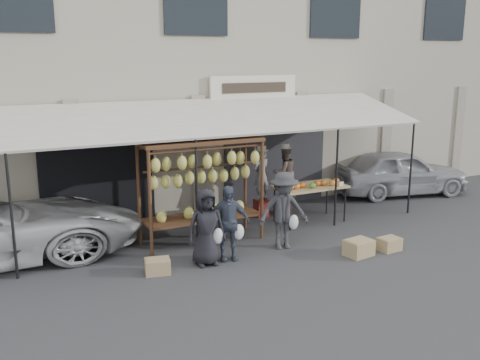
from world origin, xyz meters
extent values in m
plane|color=#2D2D30|center=(0.00, 0.00, 0.00)|extent=(90.00, 90.00, 0.00)
cube|color=#A59A8B|center=(0.00, 6.50, 3.50)|extent=(24.00, 6.00, 7.00)
cube|color=#232328|center=(2.20, 3.46, 1.25)|extent=(3.00, 0.10, 2.50)
cube|color=black|center=(-2.50, 3.46, 1.25)|extent=(2.60, 0.10, 2.50)
cube|color=silver|center=(1.50, 3.40, 3.15)|extent=(2.40, 0.10, 0.60)
cube|color=beige|center=(0.00, 2.30, 2.60)|extent=(10.00, 2.34, 0.63)
cylinder|color=black|center=(-4.50, 1.15, 1.15)|extent=(0.05, 0.05, 2.30)
cylinder|color=black|center=(-1.00, 1.15, 1.15)|extent=(0.05, 0.05, 2.30)
cylinder|color=black|center=(2.50, 1.15, 1.15)|extent=(0.05, 0.05, 2.30)
cylinder|color=black|center=(4.80, 1.15, 1.15)|extent=(0.05, 0.05, 2.30)
cylinder|color=#4E3119|center=(-2.00, 1.11, 1.10)|extent=(0.07, 0.07, 2.20)
cylinder|color=#4E3119|center=(0.50, 1.11, 1.10)|extent=(0.07, 0.07, 2.20)
cylinder|color=#4E3119|center=(-2.00, 1.91, 1.10)|extent=(0.07, 0.07, 2.20)
cylinder|color=#4E3119|center=(0.50, 1.91, 1.10)|extent=(0.07, 0.07, 2.20)
cube|color=#4E3119|center=(-0.75, 1.51, 2.20)|extent=(2.60, 0.90, 0.07)
cylinder|color=#4E3119|center=(-0.75, 1.16, 2.08)|extent=(2.50, 0.05, 0.05)
cylinder|color=#4E3119|center=(-0.75, 1.86, 2.08)|extent=(2.50, 0.05, 0.05)
cylinder|color=#4E3119|center=(-0.75, 1.51, 1.65)|extent=(2.50, 0.05, 0.05)
cube|color=#4E3119|center=(-0.75, 1.51, 0.55)|extent=(2.50, 0.80, 0.05)
ellipsoid|color=#F0EA6A|center=(-1.85, 1.16, 1.84)|extent=(0.20, 0.18, 0.30)
ellipsoid|color=#F0EA6A|center=(-1.57, 1.31, 1.82)|extent=(0.20, 0.18, 0.30)
ellipsoid|color=#F0EA6A|center=(-1.30, 1.16, 1.85)|extent=(0.20, 0.18, 0.30)
ellipsoid|color=#F0EA6A|center=(-1.02, 1.31, 1.83)|extent=(0.20, 0.18, 0.30)
ellipsoid|color=#F0EA6A|center=(-0.75, 1.16, 1.82)|extent=(0.20, 0.18, 0.30)
ellipsoid|color=#F0EA6A|center=(-0.47, 1.31, 1.83)|extent=(0.20, 0.18, 0.30)
ellipsoid|color=#F0EA6A|center=(-0.20, 1.16, 1.86)|extent=(0.20, 0.18, 0.30)
ellipsoid|color=#F0EA6A|center=(0.08, 1.31, 1.81)|extent=(0.20, 0.18, 0.30)
ellipsoid|color=#F0EA6A|center=(0.35, 1.16, 1.82)|extent=(0.20, 0.18, 0.30)
ellipsoid|color=#F0EA6A|center=(-1.80, 1.51, 1.42)|extent=(0.20, 0.18, 0.30)
ellipsoid|color=#F0EA6A|center=(-1.53, 1.51, 1.41)|extent=(0.20, 0.18, 0.30)
ellipsoid|color=#F0EA6A|center=(-1.27, 1.51, 1.40)|extent=(0.20, 0.18, 0.30)
ellipsoid|color=#F0EA6A|center=(-1.01, 1.51, 1.44)|extent=(0.20, 0.18, 0.30)
ellipsoid|color=#F0EA6A|center=(-0.75, 1.51, 1.44)|extent=(0.20, 0.18, 0.30)
ellipsoid|color=#F0EA6A|center=(-0.48, 1.51, 1.42)|extent=(0.20, 0.18, 0.30)
ellipsoid|color=#F0EA6A|center=(-0.22, 1.51, 1.41)|extent=(0.20, 0.18, 0.30)
ellipsoid|color=#F0EA6A|center=(0.04, 1.51, 1.43)|extent=(0.20, 0.18, 0.30)
ellipsoid|color=#F0EA6A|center=(0.30, 1.51, 1.44)|extent=(0.20, 0.18, 0.30)
cube|color=tan|center=(2.13, 1.67, 0.88)|extent=(1.70, 0.90, 0.05)
cylinder|color=black|center=(1.36, 1.30, 0.42)|extent=(0.04, 0.04, 0.85)
cylinder|color=black|center=(2.90, 1.30, 0.42)|extent=(0.04, 0.04, 0.85)
cylinder|color=black|center=(1.36, 2.04, 0.42)|extent=(0.04, 0.04, 0.85)
cylinder|color=black|center=(2.90, 2.04, 0.42)|extent=(0.04, 0.04, 0.85)
ellipsoid|color=orange|center=(1.47, 1.50, 0.97)|extent=(0.18, 0.14, 0.14)
ellipsoid|color=orange|center=(1.64, 1.51, 0.97)|extent=(0.18, 0.14, 0.14)
ellipsoid|color=orange|center=(1.83, 1.55, 0.97)|extent=(0.18, 0.14, 0.14)
ellipsoid|color=#598C33|center=(2.03, 1.42, 0.97)|extent=(0.18, 0.14, 0.14)
ellipsoid|color=#B25919|center=(2.25, 1.55, 0.97)|extent=(0.18, 0.14, 0.14)
ellipsoid|color=#B25919|center=(2.41, 1.51, 0.97)|extent=(0.18, 0.14, 0.14)
ellipsoid|color=orange|center=(2.58, 1.41, 0.97)|extent=(0.18, 0.14, 0.14)
ellipsoid|color=#B25919|center=(2.80, 1.56, 0.97)|extent=(0.18, 0.14, 0.14)
imported|color=gray|center=(1.30, 2.60, 1.07)|extent=(0.52, 0.39, 1.29)
imported|color=brown|center=(1.93, 2.53, 1.08)|extent=(0.66, 0.53, 1.32)
imported|color=black|center=(-1.17, 0.26, 0.75)|extent=(0.77, 0.54, 1.49)
imported|color=#41495B|center=(-0.70, 0.31, 0.75)|extent=(0.94, 0.57, 1.50)
imported|color=#323236|center=(0.61, 0.37, 0.81)|extent=(1.17, 0.84, 1.63)
cube|color=maroon|center=(1.30, 2.60, 0.21)|extent=(0.33, 0.33, 0.43)
cube|color=maroon|center=(1.93, 2.53, 0.21)|extent=(0.33, 0.33, 0.42)
cube|color=tan|center=(1.75, -0.68, 0.16)|extent=(0.60, 0.49, 0.32)
cube|color=tan|center=(2.51, -0.73, 0.13)|extent=(0.47, 0.37, 0.27)
cube|color=tan|center=(-2.16, 0.24, 0.14)|extent=(0.52, 0.44, 0.27)
imported|color=#A8A7AD|center=(5.95, 2.74, 0.66)|extent=(4.12, 2.38, 1.32)
camera|label=1|loc=(-4.91, -8.71, 3.91)|focal=40.00mm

